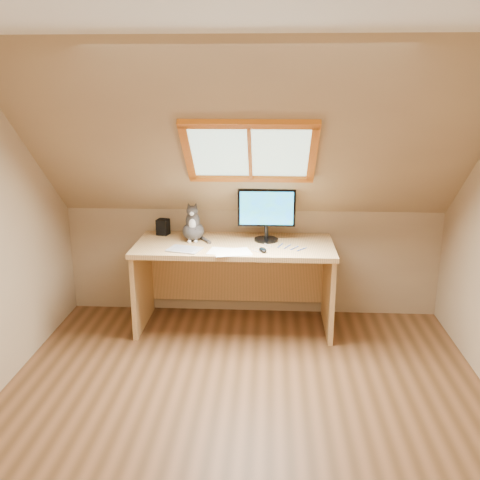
{
  "coord_description": "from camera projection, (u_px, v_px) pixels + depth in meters",
  "views": [
    {
      "loc": [
        0.16,
        -3.07,
        2.11
      ],
      "look_at": [
        -0.07,
        1.0,
        0.93
      ],
      "focal_mm": 40.0,
      "sensor_mm": 36.0,
      "label": 1
    }
  ],
  "objects": [
    {
      "name": "room_shell",
      "position": [
        242.0,
        209.0,
        3.06
      ],
      "size": [
        3.52,
        3.52,
        2.41
      ],
      "color": "tan",
      "rests_on": "ground"
    },
    {
      "name": "papers",
      "position": [
        230.0,
        252.0,
        4.41
      ],
      "size": [
        0.35,
        0.3,
        0.01
      ],
      "color": "white",
      "rests_on": "desk"
    },
    {
      "name": "monitor",
      "position": [
        267.0,
        211.0,
        4.66
      ],
      "size": [
        0.5,
        0.21,
        0.46
      ],
      "color": "black",
      "rests_on": "desk"
    },
    {
      "name": "cables",
      "position": [
        280.0,
        248.0,
        4.52
      ],
      "size": [
        0.51,
        0.26,
        0.01
      ],
      "color": "silver",
      "rests_on": "desk"
    },
    {
      "name": "cat",
      "position": [
        193.0,
        227.0,
        4.72
      ],
      "size": [
        0.2,
        0.24,
        0.35
      ],
      "color": "#453F3D",
      "rests_on": "desk"
    },
    {
      "name": "ground",
      "position": [
        242.0,
        416.0,
        3.54
      ],
      "size": [
        3.5,
        3.5,
        0.0
      ],
      "primitive_type": "plane",
      "color": "brown",
      "rests_on": "ground"
    },
    {
      "name": "mouse",
      "position": [
        263.0,
        250.0,
        4.42
      ],
      "size": [
        0.09,
        0.12,
        0.03
      ],
      "primitive_type": "ellipsoid",
      "rotation": [
        0.0,
        0.0,
        0.34
      ],
      "color": "black",
      "rests_on": "desk"
    },
    {
      "name": "graphics_tablet",
      "position": [
        184.0,
        249.0,
        4.47
      ],
      "size": [
        0.31,
        0.26,
        0.01
      ],
      "primitive_type": "cube",
      "rotation": [
        0.0,
        0.0,
        -0.27
      ],
      "color": "#B2B2B7",
      "rests_on": "desk"
    },
    {
      "name": "desk",
      "position": [
        235.0,
        266.0,
        4.79
      ],
      "size": [
        1.73,
        0.75,
        0.79
      ],
      "color": "#E3A86C",
      "rests_on": "ground"
    },
    {
      "name": "desk_speaker",
      "position": [
        163.0,
        227.0,
        4.91
      ],
      "size": [
        0.12,
        0.12,
        0.15
      ],
      "primitive_type": "cube",
      "rotation": [
        0.0,
        0.0,
        -0.24
      ],
      "color": "black",
      "rests_on": "desk"
    }
  ]
}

